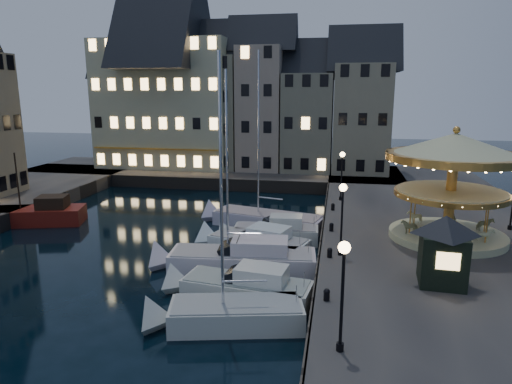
% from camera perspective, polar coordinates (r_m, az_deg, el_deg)
% --- Properties ---
extents(ground, '(160.00, 160.00, 0.00)m').
position_cam_1_polar(ground, '(27.28, -5.17, -10.15)').
color(ground, black).
rests_on(ground, ground).
extents(quay_east, '(16.00, 56.00, 1.30)m').
position_cam_1_polar(quay_east, '(32.57, 22.56, -6.05)').
color(quay_east, '#474442').
rests_on(quay_east, ground).
extents(quay_north, '(44.00, 12.00, 1.30)m').
position_cam_1_polar(quay_north, '(55.18, -5.48, 2.27)').
color(quay_north, '#474442').
rests_on(quay_north, ground).
extents(quaywall_e, '(0.15, 44.00, 1.30)m').
position_cam_1_polar(quaywall_e, '(31.80, 8.29, -5.62)').
color(quaywall_e, '#47423A').
rests_on(quaywall_e, ground).
extents(quaywall_n, '(48.00, 0.15, 1.30)m').
position_cam_1_polar(quaywall_n, '(48.97, -5.12, 0.95)').
color(quaywall_n, '#47423A').
rests_on(quaywall_n, ground).
extents(streetlamp_a, '(0.44, 0.44, 4.17)m').
position_cam_1_polar(streetlamp_a, '(16.55, 10.81, -10.85)').
color(streetlamp_a, black).
rests_on(streetlamp_a, quay_east).
extents(streetlamp_b, '(0.44, 0.44, 4.17)m').
position_cam_1_polar(streetlamp_b, '(26.04, 10.73, -2.11)').
color(streetlamp_b, black).
rests_on(streetlamp_b, quay_east).
extents(streetlamp_c, '(0.44, 0.44, 4.17)m').
position_cam_1_polar(streetlamp_c, '(39.25, 10.68, 2.86)').
color(streetlamp_c, black).
rests_on(streetlamp_c, quay_east).
extents(bollard_a, '(0.30, 0.30, 0.57)m').
position_cam_1_polar(bollard_a, '(21.19, 8.83, -12.50)').
color(bollard_a, black).
rests_on(bollard_a, quay_east).
extents(bollard_b, '(0.30, 0.30, 0.57)m').
position_cam_1_polar(bollard_b, '(26.28, 9.19, -7.43)').
color(bollard_b, black).
rests_on(bollard_b, quay_east).
extents(bollard_c, '(0.30, 0.30, 0.57)m').
position_cam_1_polar(bollard_c, '(31.02, 9.41, -4.29)').
color(bollard_c, black).
rests_on(bollard_c, quay_east).
extents(bollard_d, '(0.30, 0.30, 0.57)m').
position_cam_1_polar(bollard_d, '(36.32, 9.59, -1.79)').
color(bollard_d, black).
rests_on(bollard_d, quay_east).
extents(townhouse_na, '(5.50, 8.00, 12.80)m').
position_cam_1_polar(townhouse_na, '(60.34, -15.82, 9.56)').
color(townhouse_na, slate).
rests_on(townhouse_na, quay_north).
extents(townhouse_nb, '(6.16, 8.00, 13.80)m').
position_cam_1_polar(townhouse_nb, '(58.14, -10.94, 10.20)').
color(townhouse_nb, gray).
rests_on(townhouse_nb, quay_north).
extents(townhouse_nc, '(6.82, 8.00, 14.80)m').
position_cam_1_polar(townhouse_nc, '(56.23, -5.09, 10.81)').
color(townhouse_nc, slate).
rests_on(townhouse_nc, quay_north).
extents(townhouse_nd, '(5.50, 8.00, 15.80)m').
position_cam_1_polar(townhouse_nd, '(54.98, 0.80, 11.34)').
color(townhouse_nd, gray).
rests_on(townhouse_nd, quay_north).
extents(townhouse_ne, '(6.16, 8.00, 12.80)m').
position_cam_1_polar(townhouse_ne, '(54.40, 6.55, 9.66)').
color(townhouse_ne, slate).
rests_on(townhouse_ne, quay_north).
extents(townhouse_nf, '(6.82, 8.00, 13.80)m').
position_cam_1_polar(townhouse_nf, '(54.30, 13.04, 9.94)').
color(townhouse_nf, gray).
rests_on(townhouse_nf, quay_north).
extents(hotel_corner, '(17.60, 9.00, 16.80)m').
position_cam_1_polar(hotel_corner, '(58.09, -10.95, 11.68)').
color(hotel_corner, '#BFBF95').
rests_on(hotel_corner, quay_north).
extents(motorboat_a, '(7.17, 3.69, 11.85)m').
position_cam_1_polar(motorboat_a, '(21.50, -4.03, -15.15)').
color(motorboat_a, silver).
rests_on(motorboat_a, ground).
extents(motorboat_b, '(7.68, 3.11, 2.15)m').
position_cam_1_polar(motorboat_b, '(23.85, -2.12, -11.91)').
color(motorboat_b, silver).
rests_on(motorboat_b, ground).
extents(motorboat_c, '(9.78, 3.40, 12.94)m').
position_cam_1_polar(motorboat_c, '(27.58, -2.51, -8.33)').
color(motorboat_c, silver).
rests_on(motorboat_c, ground).
extents(motorboat_d, '(7.54, 4.48, 2.15)m').
position_cam_1_polar(motorboat_d, '(30.29, -0.38, -6.45)').
color(motorboat_d, silver).
rests_on(motorboat_d, ground).
extents(motorboat_e, '(6.98, 2.31, 2.15)m').
position_cam_1_polar(motorboat_e, '(32.43, 1.76, -5.15)').
color(motorboat_e, silver).
rests_on(motorboat_e, ground).
extents(motorboat_f, '(9.72, 4.75, 12.93)m').
position_cam_1_polar(motorboat_f, '(36.02, 0.69, -3.50)').
color(motorboat_f, silver).
rests_on(motorboat_f, ground).
extents(red_fishing_boat, '(8.00, 4.59, 5.97)m').
position_cam_1_polar(red_fishing_boat, '(40.71, -25.72, -2.63)').
color(red_fishing_boat, maroon).
rests_on(red_fishing_boat, ground).
extents(carousel, '(8.13, 8.13, 7.11)m').
position_cam_1_polar(carousel, '(30.50, 23.45, 2.99)').
color(carousel, '#C4C691').
rests_on(carousel, quay_east).
extents(ticket_kiosk, '(3.34, 3.34, 3.92)m').
position_cam_1_polar(ticket_kiosk, '(23.66, 22.51, -5.36)').
color(ticket_kiosk, black).
rests_on(ticket_kiosk, quay_east).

